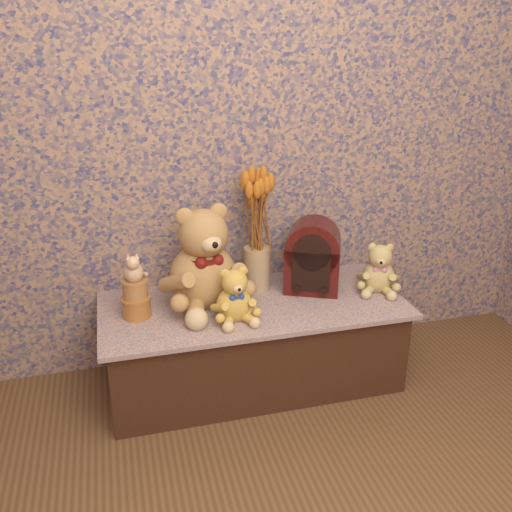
# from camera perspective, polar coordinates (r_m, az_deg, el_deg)

# --- Properties ---
(display_shelf) EXTENTS (1.32, 0.59, 0.40)m
(display_shelf) POSITION_cam_1_polar(r_m,az_deg,el_deg) (2.56, -0.29, -8.74)
(display_shelf) COLOR #3D4E7C
(display_shelf) RESTS_ON ground
(teddy_large) EXTENTS (0.46, 0.52, 0.48)m
(teddy_large) POSITION_cam_1_polar(r_m,az_deg,el_deg) (2.38, -5.48, 0.44)
(teddy_large) COLOR #A26D3F
(teddy_large) RESTS_ON display_shelf
(teddy_medium) EXTENTS (0.21, 0.25, 0.25)m
(teddy_medium) POSITION_cam_1_polar(r_m,az_deg,el_deg) (2.28, -2.25, -3.60)
(teddy_medium) COLOR #AF8131
(teddy_medium) RESTS_ON display_shelf
(teddy_small) EXTENTS (0.27, 0.29, 0.25)m
(teddy_small) POSITION_cam_1_polar(r_m,az_deg,el_deg) (2.59, 12.43, -0.88)
(teddy_small) COLOR tan
(teddy_small) RESTS_ON display_shelf
(cathedral_radio) EXTENTS (0.29, 0.26, 0.33)m
(cathedral_radio) POSITION_cam_1_polar(r_m,az_deg,el_deg) (2.53, 5.80, 0.06)
(cathedral_radio) COLOR #3A0B0A
(cathedral_radio) RESTS_ON display_shelf
(ceramic_vase) EXTENTS (0.12, 0.12, 0.20)m
(ceramic_vase) POSITION_cam_1_polar(r_m,az_deg,el_deg) (2.55, 0.12, -1.25)
(ceramic_vase) COLOR tan
(ceramic_vase) RESTS_ON display_shelf
(dried_stalks) EXTENTS (0.21, 0.21, 0.39)m
(dried_stalks) POSITION_cam_1_polar(r_m,az_deg,el_deg) (2.45, 0.12, 5.13)
(dried_stalks) COLOR #BE661E
(dried_stalks) RESTS_ON ceramic_vase
(biscuit_tin_lower) EXTENTS (0.13, 0.13, 0.09)m
(biscuit_tin_lower) POSITION_cam_1_polar(r_m,az_deg,el_deg) (2.38, -12.04, -5.10)
(biscuit_tin_lower) COLOR gold
(biscuit_tin_lower) RESTS_ON display_shelf
(biscuit_tin_upper) EXTENTS (0.13, 0.13, 0.08)m
(biscuit_tin_upper) POSITION_cam_1_polar(r_m,az_deg,el_deg) (2.35, -12.20, -3.31)
(biscuit_tin_upper) COLOR #DFB361
(biscuit_tin_upper) RESTS_ON biscuit_tin_lower
(cat_figurine) EXTENTS (0.10, 0.11, 0.13)m
(cat_figurine) POSITION_cam_1_polar(r_m,az_deg,el_deg) (2.31, -12.41, -0.95)
(cat_figurine) COLOR silver
(cat_figurine) RESTS_ON biscuit_tin_upper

